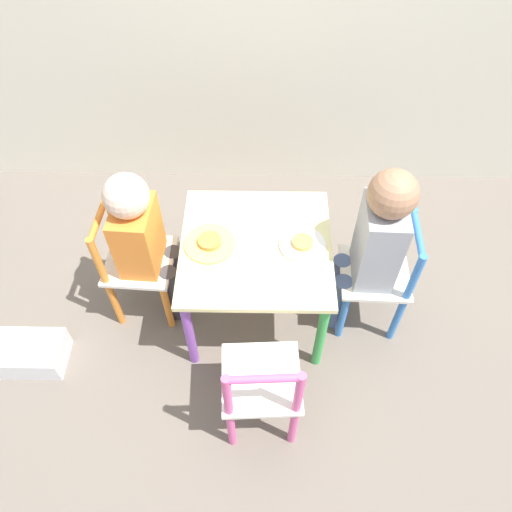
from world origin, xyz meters
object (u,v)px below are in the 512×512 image
kids_table (256,256)px  chair_orange (135,264)px  child_right (374,241)px  child_left (143,237)px  chair_blue (379,277)px  storage_bin (22,353)px  chair_pink (262,388)px  plate_left (210,243)px  plate_right (302,244)px

kids_table → chair_orange: size_ratio=1.02×
kids_table → child_right: 0.43m
kids_table → child_left: (-0.41, 0.03, 0.07)m
chair_orange → chair_blue: bearing=-89.3°
child_right → storage_bin: size_ratio=2.37×
child_left → storage_bin: size_ratio=2.17×
chair_pink → child_left: 0.69m
chair_orange → chair_blue: size_ratio=1.00×
child_left → plate_left: size_ratio=3.91×
chair_blue → plate_left: bearing=-89.5°
child_right → plate_right: size_ratio=4.73×
chair_blue → child_right: child_right is taller
chair_pink → child_right: (0.39, 0.46, 0.21)m
child_right → plate_left: 0.59m
storage_bin → child_right: bearing=10.2°
kids_table → plate_left: bearing=180.0°
child_left → chair_pink: bearing=-135.3°
chair_blue → chair_pink: same height
chair_orange → plate_left: (0.31, -0.03, 0.17)m
plate_left → plate_right: bearing=-0.0°
plate_right → plate_left: bearing=180.0°
kids_table → plate_left: 0.18m
kids_table → plate_left: (-0.17, 0.00, 0.08)m
kids_table → storage_bin: (-0.92, -0.26, -0.31)m
kids_table → child_left: size_ratio=0.75×
child_left → plate_left: child_left is taller
chair_pink → child_right: child_right is taller
kids_table → chair_blue: bearing=-2.1°
kids_table → storage_bin: bearing=-164.4°
child_right → plate_left: child_right is taller
chair_blue → chair_pink: 0.64m
child_right → plate_left: bearing=-89.4°
chair_orange → child_right: child_right is taller
chair_pink → child_right: 0.64m
kids_table → chair_pink: (0.03, -0.48, -0.10)m
child_right → storage_bin: bearing=-77.7°
child_left → child_right: (0.83, -0.04, 0.04)m
child_left → plate_left: (0.25, -0.03, 0.00)m
child_left → child_right: child_right is taller
child_right → chair_pink: bearing=-38.2°
chair_blue → storage_bin: 1.43m
kids_table → child_right: bearing=-2.1°
plate_left → child_right: bearing=-1.5°
chair_blue → child_left: child_left is taller
child_right → plate_left: (-0.58, 0.02, -0.04)m
child_left → child_right: size_ratio=0.91×
chair_blue → child_left: 0.91m
chair_blue → child_left: size_ratio=0.74×
plate_left → plate_right: size_ratio=1.10×
child_right → plate_right: bearing=-91.4°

